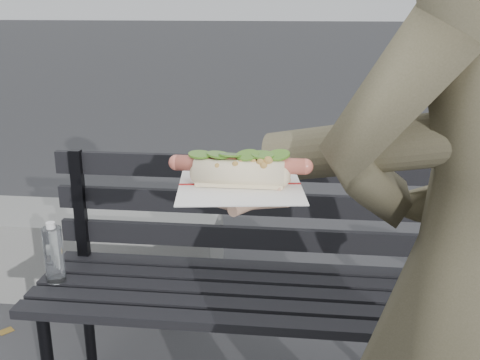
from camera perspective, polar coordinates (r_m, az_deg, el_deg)
The scene contains 3 objects.
park_bench at distance 1.90m, azimuth 1.76°, elevation -8.91°, with size 1.50×0.44×0.88m.
concrete_block at distance 2.87m, azimuth -14.35°, elevation -7.06°, with size 1.20×0.40×0.40m, color slate.
held_hotdog at distance 0.93m, azimuth 13.11°, elevation 2.77°, with size 0.64×0.31×0.20m.
Camera 1 is at (0.01, -0.86, 1.38)m, focal length 42.00 mm.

